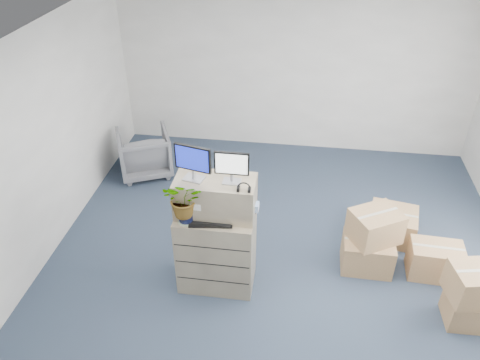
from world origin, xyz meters
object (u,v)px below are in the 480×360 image
(monitor_left, at_px, (193,161))
(office_chair, at_px, (144,151))
(monitor_right, at_px, (232,166))
(filing_cabinet_lower, at_px, (217,250))
(keyboard, at_px, (211,222))
(water_bottle, at_px, (219,203))
(potted_plant, at_px, (185,202))

(monitor_left, xyz_separation_m, office_chair, (-1.40, 2.25, -1.29))
(office_chair, bearing_deg, monitor_right, 104.76)
(monitor_left, bearing_deg, filing_cabinet_lower, 4.32)
(filing_cabinet_lower, xyz_separation_m, keyboard, (-0.02, -0.13, 0.53))
(office_chair, bearing_deg, water_bottle, 102.69)
(water_bottle, bearing_deg, filing_cabinet_lower, -121.98)
(monitor_right, height_order, water_bottle, monitor_right)
(keyboard, xyz_separation_m, water_bottle, (0.06, 0.20, 0.11))
(water_bottle, distance_m, office_chair, 2.88)
(monitor_left, relative_size, keyboard, 0.86)
(monitor_left, relative_size, water_bottle, 1.66)
(water_bottle, relative_size, office_chair, 0.30)
(filing_cabinet_lower, xyz_separation_m, monitor_left, (-0.23, 0.04, 1.19))
(monitor_left, distance_m, office_chair, 2.95)
(filing_cabinet_lower, relative_size, monitor_left, 2.52)
(keyboard, xyz_separation_m, potted_plant, (-0.27, -0.01, 0.24))
(keyboard, bearing_deg, monitor_left, 132.98)
(potted_plant, bearing_deg, monitor_left, 69.85)
(monitor_left, height_order, office_chair, monitor_left)
(monitor_left, relative_size, potted_plant, 0.81)
(water_bottle, height_order, office_chair, water_bottle)
(keyboard, height_order, water_bottle, water_bottle)
(office_chair, bearing_deg, filing_cabinet_lower, 101.33)
(monitor_left, bearing_deg, monitor_right, 13.36)
(monitor_left, height_order, potted_plant, monitor_left)
(monitor_right, xyz_separation_m, keyboard, (-0.21, -0.17, -0.63))
(monitor_right, bearing_deg, filing_cabinet_lower, -169.32)
(filing_cabinet_lower, bearing_deg, keyboard, -99.64)
(monitor_left, bearing_deg, potted_plant, -96.50)
(monitor_right, bearing_deg, potted_plant, -159.72)
(potted_plant, bearing_deg, monitor_right, 20.25)
(monitor_right, distance_m, keyboard, 0.69)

